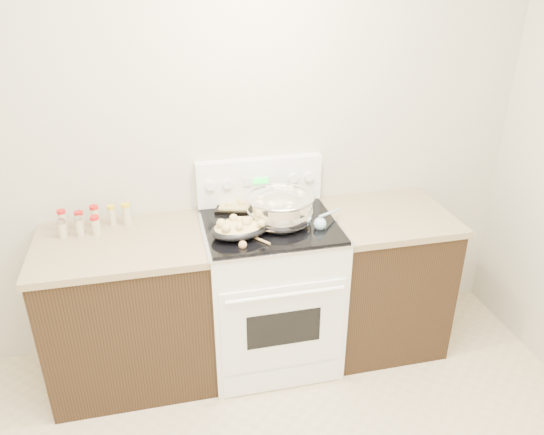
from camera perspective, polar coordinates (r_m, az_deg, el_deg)
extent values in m
cube|color=beige|center=(3.13, -8.01, 8.33)|extent=(4.00, 0.05, 2.70)
cube|color=black|center=(3.23, -14.97, -9.95)|extent=(0.90, 0.64, 0.88)
cube|color=brown|center=(2.99, -15.98, -2.80)|extent=(0.93, 0.67, 0.04)
cube|color=black|center=(3.48, 11.64, -6.66)|extent=(0.70, 0.64, 0.88)
cube|color=brown|center=(3.26, 12.36, 0.15)|extent=(0.73, 0.67, 0.04)
cube|color=white|center=(3.26, -0.20, -8.16)|extent=(0.76, 0.66, 0.92)
cube|color=white|center=(3.00, 1.25, -11.79)|extent=(0.70, 0.01, 0.55)
cube|color=black|center=(2.99, 1.28, -11.87)|extent=(0.42, 0.01, 0.22)
cylinder|color=white|center=(2.82, 1.49, -8.34)|extent=(0.65, 0.02, 0.02)
cube|color=white|center=(3.24, 1.18, -16.99)|extent=(0.70, 0.01, 0.14)
cube|color=silver|center=(3.02, -0.21, -0.85)|extent=(0.78, 0.68, 0.01)
cube|color=black|center=(3.01, -0.21, -0.65)|extent=(0.74, 0.64, 0.01)
cube|color=white|center=(3.21, -1.38, 4.00)|extent=(0.76, 0.07, 0.28)
cylinder|color=white|center=(3.12, -6.61, 3.43)|extent=(0.06, 0.02, 0.06)
cylinder|color=white|center=(3.14, -4.80, 3.60)|extent=(0.06, 0.02, 0.06)
cylinder|color=white|center=(3.21, 2.30, 4.22)|extent=(0.06, 0.02, 0.06)
cylinder|color=white|center=(3.24, 4.01, 4.37)|extent=(0.06, 0.02, 0.06)
cube|color=#19E533|center=(3.17, -1.23, 3.95)|extent=(0.09, 0.00, 0.04)
cube|color=silver|center=(3.15, -2.65, 3.81)|extent=(0.05, 0.00, 0.05)
cube|color=silver|center=(3.18, 0.19, 4.06)|extent=(0.05, 0.00, 0.05)
ellipsoid|color=silver|center=(2.96, 0.84, 0.63)|extent=(0.50, 0.50, 0.23)
cylinder|color=silver|center=(2.99, 0.84, -0.56)|extent=(0.21, 0.21, 0.01)
torus|color=silver|center=(2.93, 0.86, 2.23)|extent=(0.39, 0.39, 0.02)
cylinder|color=silver|center=(2.95, 0.85, 1.06)|extent=(0.36, 0.36, 0.13)
cylinder|color=olive|center=(2.93, 0.85, 2.02)|extent=(0.34, 0.34, 0.00)
cube|color=beige|center=(2.89, 1.39, 1.75)|extent=(0.04, 0.04, 0.03)
cube|color=beige|center=(3.04, 0.66, 3.06)|extent=(0.04, 0.04, 0.03)
cube|color=beige|center=(2.98, 3.00, 2.54)|extent=(0.04, 0.04, 0.03)
cube|color=beige|center=(2.84, -0.03, 1.33)|extent=(0.05, 0.05, 0.03)
cube|color=beige|center=(3.02, 1.49, 2.92)|extent=(0.03, 0.03, 0.02)
cube|color=beige|center=(3.05, 2.00, 3.12)|extent=(0.04, 0.04, 0.03)
cube|color=beige|center=(2.95, -0.56, 2.31)|extent=(0.04, 0.04, 0.03)
cube|color=beige|center=(2.88, 1.54, 1.65)|extent=(0.04, 0.04, 0.02)
cube|color=beige|center=(2.85, 1.96, 1.35)|extent=(0.05, 0.05, 0.03)
cube|color=beige|center=(2.92, -1.20, 2.04)|extent=(0.04, 0.04, 0.03)
cube|color=beige|center=(2.84, -0.11, 1.29)|extent=(0.04, 0.04, 0.02)
cube|color=beige|center=(2.80, 1.88, 0.96)|extent=(0.04, 0.04, 0.02)
cube|color=beige|center=(2.92, -1.34, 2.09)|extent=(0.03, 0.03, 0.02)
cube|color=beige|center=(2.88, 0.39, 1.67)|extent=(0.03, 0.03, 0.02)
cube|color=beige|center=(2.82, 0.04, 1.12)|extent=(0.05, 0.05, 0.03)
cube|color=beige|center=(2.91, -0.02, 1.93)|extent=(0.04, 0.04, 0.03)
cube|color=beige|center=(2.86, -1.30, 1.47)|extent=(0.04, 0.04, 0.03)
ellipsoid|color=black|center=(2.86, -3.45, -1.21)|extent=(0.38, 0.30, 0.08)
ellipsoid|color=#D6BB72|center=(2.86, -3.46, -0.99)|extent=(0.34, 0.27, 0.06)
sphere|color=#D6BB72|center=(2.86, -3.53, -0.24)|extent=(0.04, 0.04, 0.04)
sphere|color=#D6BB72|center=(2.85, -2.49, -0.26)|extent=(0.04, 0.04, 0.04)
sphere|color=#D6BB72|center=(2.77, -4.94, -1.17)|extent=(0.05, 0.05, 0.05)
sphere|color=#D6BB72|center=(2.80, -1.15, -0.65)|extent=(0.04, 0.04, 0.04)
sphere|color=#D6BB72|center=(2.78, -3.54, -1.03)|extent=(0.04, 0.04, 0.04)
sphere|color=#D6BB72|center=(2.81, -5.49, -0.67)|extent=(0.05, 0.05, 0.05)
sphere|color=#D6BB72|center=(2.82, -2.76, -0.56)|extent=(0.05, 0.05, 0.05)
sphere|color=#D6BB72|center=(2.87, -4.15, -0.06)|extent=(0.05, 0.05, 0.05)
cube|color=black|center=(3.21, -2.14, 1.41)|extent=(0.48, 0.40, 0.02)
cube|color=#D6BB72|center=(3.20, -2.15, 1.60)|extent=(0.43, 0.35, 0.02)
sphere|color=#D6BB72|center=(3.15, -4.75, 1.34)|extent=(0.04, 0.04, 0.04)
sphere|color=#D6BB72|center=(3.21, -3.63, 1.90)|extent=(0.03, 0.03, 0.03)
sphere|color=#D6BB72|center=(3.16, 0.05, 1.43)|extent=(0.04, 0.04, 0.04)
sphere|color=#D6BB72|center=(3.18, -1.12, 1.66)|extent=(0.04, 0.04, 0.04)
sphere|color=#D6BB72|center=(3.19, -0.94, 1.74)|extent=(0.04, 0.04, 0.04)
sphere|color=#D6BB72|center=(3.16, -3.26, 1.55)|extent=(0.04, 0.04, 0.04)
sphere|color=#D6BB72|center=(3.28, -0.67, 2.50)|extent=(0.03, 0.03, 0.03)
sphere|color=#D6BB72|center=(3.24, -4.35, 2.08)|extent=(0.04, 0.04, 0.04)
sphere|color=#D6BB72|center=(3.26, -0.86, 2.29)|extent=(0.04, 0.04, 0.04)
sphere|color=#D6BB72|center=(3.23, -0.38, 2.15)|extent=(0.05, 0.05, 0.05)
cylinder|color=tan|center=(2.85, -2.19, -2.03)|extent=(0.16, 0.22, 0.01)
sphere|color=tan|center=(2.76, -3.16, -2.95)|extent=(0.04, 0.04, 0.04)
sphere|color=#94BFDD|center=(2.95, 5.17, -0.68)|extent=(0.07, 0.07, 0.07)
cylinder|color=#94BFDD|center=(3.03, 6.21, 0.48)|extent=(0.18, 0.17, 0.06)
cylinder|color=#BFB28C|center=(3.17, -21.56, -0.46)|extent=(0.04, 0.04, 0.11)
cylinder|color=#B21414|center=(3.14, -21.75, 0.59)|extent=(0.05, 0.05, 0.02)
cylinder|color=#BFB28C|center=(3.16, -19.95, -0.44)|extent=(0.05, 0.05, 0.09)
cylinder|color=#B21414|center=(3.14, -20.10, 0.45)|extent=(0.05, 0.05, 0.02)
cylinder|color=#BFB28C|center=(3.15, -18.47, -0.03)|extent=(0.05, 0.05, 0.11)
cylinder|color=#B21414|center=(3.13, -18.64, 1.04)|extent=(0.05, 0.05, 0.02)
cylinder|color=#BFB28C|center=(3.15, -16.81, 0.08)|extent=(0.04, 0.04, 0.10)
cylinder|color=gold|center=(3.12, -16.95, 1.08)|extent=(0.04, 0.04, 0.02)
cylinder|color=#BFB28C|center=(3.13, -15.35, 0.21)|extent=(0.05, 0.05, 0.11)
cylinder|color=gold|center=(3.10, -15.49, 1.29)|extent=(0.05, 0.05, 0.02)
cylinder|color=#BFB28C|center=(3.10, -21.63, -1.28)|extent=(0.05, 0.05, 0.09)
cylinder|color=#B2B2B7|center=(3.08, -21.78, -0.43)|extent=(0.05, 0.05, 0.02)
cylinder|color=#BFB28C|center=(3.08, -20.00, -1.07)|extent=(0.04, 0.04, 0.10)
cylinder|color=#B2B2B7|center=(3.06, -20.16, -0.11)|extent=(0.04, 0.04, 0.02)
cylinder|color=#BFB28C|center=(3.07, -18.43, -0.94)|extent=(0.05, 0.05, 0.09)
cylinder|color=#B21414|center=(3.05, -18.57, -0.02)|extent=(0.05, 0.05, 0.02)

